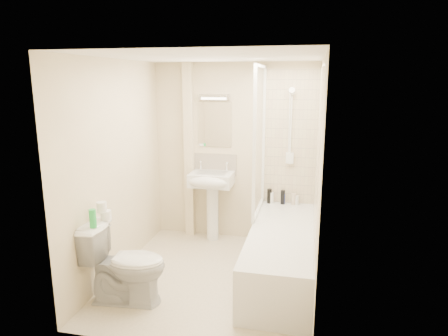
# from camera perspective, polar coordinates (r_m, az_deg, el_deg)

# --- Properties ---
(floor) EXTENTS (2.50, 2.50, 0.00)m
(floor) POSITION_cam_1_polar(r_m,az_deg,el_deg) (4.66, -1.67, -15.36)
(floor) COLOR beige
(floor) RESTS_ON ground
(wall_back) EXTENTS (2.20, 0.02, 2.40)m
(wall_back) POSITION_cam_1_polar(r_m,az_deg,el_deg) (5.42, 1.47, 2.17)
(wall_back) COLOR beige
(wall_back) RESTS_ON ground
(wall_left) EXTENTS (0.02, 2.50, 2.40)m
(wall_left) POSITION_cam_1_polar(r_m,az_deg,el_deg) (4.62, -15.12, -0.14)
(wall_left) COLOR beige
(wall_left) RESTS_ON ground
(wall_right) EXTENTS (0.02, 2.50, 2.40)m
(wall_right) POSITION_cam_1_polar(r_m,az_deg,el_deg) (4.11, 13.28, -1.62)
(wall_right) COLOR beige
(wall_right) RESTS_ON ground
(ceiling) EXTENTS (2.20, 2.50, 0.02)m
(ceiling) POSITION_cam_1_polar(r_m,az_deg,el_deg) (4.12, -1.89, 15.60)
(ceiling) COLOR white
(ceiling) RESTS_ON wall_back
(tile_back) EXTENTS (0.70, 0.01, 1.75)m
(tile_back) POSITION_cam_1_polar(r_m,az_deg,el_deg) (5.29, 9.49, 4.19)
(tile_back) COLOR beige
(tile_back) RESTS_ON wall_back
(tile_right) EXTENTS (0.01, 2.10, 1.75)m
(tile_right) POSITION_cam_1_polar(r_m,az_deg,el_deg) (4.25, 13.25, 1.98)
(tile_right) COLOR beige
(tile_right) RESTS_ON wall_right
(pipe_boxing) EXTENTS (0.12, 0.12, 2.40)m
(pipe_boxing) POSITION_cam_1_polar(r_m,az_deg,el_deg) (5.52, -4.99, 2.30)
(pipe_boxing) COLOR beige
(pipe_boxing) RESTS_ON ground
(splashback) EXTENTS (0.60, 0.02, 0.30)m
(splashback) POSITION_cam_1_polar(r_m,az_deg,el_deg) (5.50, -1.28, 0.52)
(splashback) COLOR beige
(splashback) RESTS_ON wall_back
(mirror) EXTENTS (0.46, 0.01, 0.60)m
(mirror) POSITION_cam_1_polar(r_m,az_deg,el_deg) (5.41, -1.32, 6.21)
(mirror) COLOR white
(mirror) RESTS_ON wall_back
(strip_light) EXTENTS (0.42, 0.07, 0.07)m
(strip_light) POSITION_cam_1_polar(r_m,az_deg,el_deg) (5.36, -1.40, 10.12)
(strip_light) COLOR silver
(strip_light) RESTS_ON wall_back
(bathtub) EXTENTS (0.70, 2.10, 0.55)m
(bathtub) POSITION_cam_1_polar(r_m,az_deg,el_deg) (4.60, 8.23, -11.84)
(bathtub) COLOR white
(bathtub) RESTS_ON ground
(shower_screen) EXTENTS (0.04, 0.92, 1.80)m
(shower_screen) POSITION_cam_1_polar(r_m,az_deg,el_deg) (4.88, 5.09, 3.91)
(shower_screen) COLOR white
(shower_screen) RESTS_ON bathtub
(shower_fixture) EXTENTS (0.10, 0.16, 0.99)m
(shower_fixture) POSITION_cam_1_polar(r_m,az_deg,el_deg) (5.22, 9.49, 5.43)
(shower_fixture) COLOR white
(shower_fixture) RESTS_ON wall_back
(pedestal_sink) EXTENTS (0.57, 0.51, 1.09)m
(pedestal_sink) POSITION_cam_1_polar(r_m,az_deg,el_deg) (5.35, -1.85, -2.75)
(pedestal_sink) COLOR white
(pedestal_sink) RESTS_ON ground
(bottle_black_a) EXTENTS (0.06, 0.06, 0.20)m
(bottle_black_a) POSITION_cam_1_polar(r_m,az_deg,el_deg) (5.40, 6.49, -4.00)
(bottle_black_a) COLOR black
(bottle_black_a) RESTS_ON bathtub
(bottle_white_a) EXTENTS (0.05, 0.05, 0.15)m
(bottle_white_a) POSITION_cam_1_polar(r_m,az_deg,el_deg) (5.40, 6.83, -4.26)
(bottle_white_a) COLOR white
(bottle_white_a) RESTS_ON bathtub
(bottle_black_b) EXTENTS (0.06, 0.06, 0.19)m
(bottle_black_b) POSITION_cam_1_polar(r_m,az_deg,el_deg) (5.38, 8.39, -4.14)
(bottle_black_b) COLOR black
(bottle_black_b) RESTS_ON bathtub
(bottle_blue) EXTENTS (0.04, 0.04, 0.14)m
(bottle_blue) POSITION_cam_1_polar(r_m,az_deg,el_deg) (5.39, 8.48, -4.40)
(bottle_blue) COLOR navy
(bottle_blue) RESTS_ON bathtub
(bottle_cream) EXTENTS (0.07, 0.07, 0.15)m
(bottle_cream) POSITION_cam_1_polar(r_m,az_deg,el_deg) (5.38, 9.92, -4.40)
(bottle_cream) COLOR beige
(bottle_cream) RESTS_ON bathtub
(bottle_white_b) EXTENTS (0.05, 0.05, 0.13)m
(bottle_white_b) POSITION_cam_1_polar(r_m,az_deg,el_deg) (5.38, 10.34, -4.55)
(bottle_white_b) COLOR white
(bottle_white_b) RESTS_ON bathtub
(toilet) EXTENTS (0.59, 0.87, 0.81)m
(toilet) POSITION_cam_1_polar(r_m,az_deg,el_deg) (4.17, -13.88, -13.10)
(toilet) COLOR white
(toilet) RESTS_ON ground
(toilet_roll_lower) EXTENTS (0.11, 0.11, 0.09)m
(toilet_roll_lower) POSITION_cam_1_polar(r_m,az_deg,el_deg) (4.19, -16.52, -6.44)
(toilet_roll_lower) COLOR white
(toilet_roll_lower) RESTS_ON toilet
(toilet_roll_upper) EXTENTS (0.10, 0.10, 0.10)m
(toilet_roll_upper) POSITION_cam_1_polar(r_m,az_deg,el_deg) (4.13, -17.08, -5.35)
(toilet_roll_upper) COLOR white
(toilet_roll_upper) RESTS_ON toilet_roll_lower
(green_bottle) EXTENTS (0.07, 0.07, 0.18)m
(green_bottle) POSITION_cam_1_polar(r_m,az_deg,el_deg) (4.00, -18.24, -6.86)
(green_bottle) COLOR green
(green_bottle) RESTS_ON toilet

